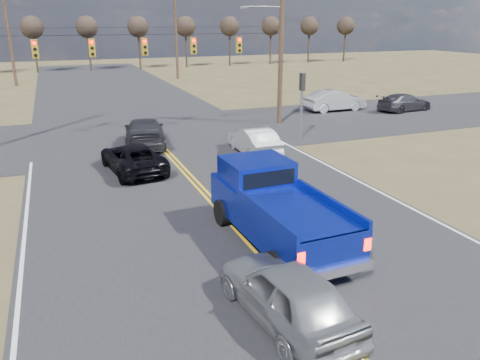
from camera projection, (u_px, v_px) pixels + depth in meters
name	position (u px, v px, depth m)	size (l,w,h in m)	color
ground	(274.00, 268.00, 13.54)	(160.00, 160.00, 0.00)	brown
road_main	(183.00, 170.00, 22.33)	(14.00, 120.00, 0.02)	#28282B
road_cross	(150.00, 134.00, 29.37)	(120.00, 12.00, 0.02)	#28282B
signal_gantry	(154.00, 51.00, 27.71)	(19.60, 4.83, 10.00)	#473323
utility_poles	(148.00, 49.00, 26.79)	(19.60, 58.32, 10.00)	#473323
treeline	(122.00, 35.00, 35.40)	(87.00, 117.80, 7.40)	#33261C
pickup_truck	(275.00, 208.00, 14.85)	(2.68, 6.40, 2.38)	black
silver_suv	(287.00, 293.00, 10.94)	(1.78, 4.41, 1.50)	gray
black_suv	(133.00, 158.00, 21.99)	(2.21, 4.80, 1.33)	black
white_car_queue	(254.00, 141.00, 24.83)	(1.55, 4.43, 1.46)	silver
dgrey_car_queue	(145.00, 132.00, 26.47)	(2.20, 5.40, 1.57)	#2D2D31
cross_car_east_near	(335.00, 101.00, 36.73)	(4.92, 1.72, 1.62)	#AAACB2
cross_car_east_far	(405.00, 102.00, 36.72)	(4.70, 1.91, 1.36)	#313136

